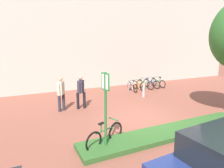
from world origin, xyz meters
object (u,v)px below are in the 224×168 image
bike_rack_cluster (145,84)px  person_suited_navy (81,90)px  bike_at_sign (105,136)px  bollard_steel (144,90)px  parking_sign_post (105,101)px  person_shirt_white (61,92)px

bike_rack_cluster → person_suited_navy: size_ratio=1.85×
bike_at_sign → person_suited_navy: (0.41, 4.03, 0.63)m
person_suited_navy → bollard_steel: bearing=6.5°
parking_sign_post → bollard_steel: 6.75m
parking_sign_post → bike_at_sign: bearing=69.0°
bollard_steel → person_shirt_white: person_shirt_white is taller
parking_sign_post → bollard_steel: size_ratio=2.74×
bike_rack_cluster → person_suited_navy: person_suited_navy is taller
parking_sign_post → bike_at_sign: (0.10, 0.25, -1.26)m
parking_sign_post → person_suited_navy: (0.50, 4.28, -0.63)m
person_shirt_white → person_suited_navy: same height
bollard_steel → person_suited_navy: size_ratio=0.52×
parking_sign_post → bike_rack_cluster: parking_sign_post is taller
person_shirt_white → person_suited_navy: 0.98m
parking_sign_post → bollard_steel: parking_sign_post is taller
bike_rack_cluster → bike_at_sign: bearing=-133.1°
bike_rack_cluster → person_suited_navy: (-5.58, -2.36, 0.64)m
parking_sign_post → bike_at_sign: parking_sign_post is taller
parking_sign_post → person_shirt_white: bearing=96.3°
person_shirt_white → bollard_steel: bearing=4.6°
bike_at_sign → person_shirt_white: 4.18m
bike_at_sign → bike_rack_cluster: size_ratio=0.49×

